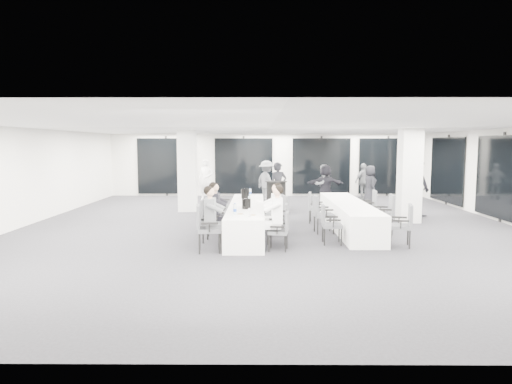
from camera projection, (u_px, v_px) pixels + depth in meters
room at (298, 176)px, 13.76m from camera, size 14.04×16.04×2.84m
column_left at (187, 171)px, 15.86m from camera, size 0.60×0.60×2.80m
column_right at (410, 176)px, 13.62m from camera, size 0.60×0.60×2.80m
banquet_table_main at (247, 219)px, 12.04m from camera, size 0.90×5.00×0.75m
banquet_table_side at (349, 216)px, 12.53m from camera, size 0.90×5.00×0.75m
cocktail_table at (276, 196)px, 15.83m from camera, size 0.76×0.76×1.05m
chair_main_left_near at (205, 225)px, 9.87m from camera, size 0.57×0.62×1.03m
chair_main_left_second at (210, 218)px, 10.90m from camera, size 0.58×0.63×1.02m
chair_main_left_mid at (214, 214)px, 11.74m from camera, size 0.49×0.54×0.94m
chair_main_left_fourth at (217, 210)px, 12.49m from camera, size 0.50×0.55×0.94m
chair_main_left_far at (220, 203)px, 13.66m from camera, size 0.53×0.58×1.00m
chair_main_right_near at (282, 228)px, 10.02m from camera, size 0.49×0.53×0.86m
chair_main_right_second at (280, 221)px, 10.73m from camera, size 0.51×0.56×0.94m
chair_main_right_mid at (279, 213)px, 11.65m from camera, size 0.62×0.65×1.03m
chair_main_right_fourth at (277, 211)px, 12.47m from camera, size 0.47×0.52×0.91m
chair_main_right_far at (276, 206)px, 13.55m from camera, size 0.53×0.57×0.91m
chair_side_left_near at (329, 222)px, 10.67m from camera, size 0.49×0.54×0.93m
chair_side_left_mid at (321, 212)px, 11.98m from camera, size 0.54×0.59×0.99m
chair_side_left_far at (314, 205)px, 13.55m from camera, size 0.54×0.57×0.91m
chair_side_right_near at (404, 223)px, 10.37m from camera, size 0.59×0.62×0.98m
chair_side_right_mid at (386, 211)px, 11.87m from camera, size 0.57×0.62×1.03m
chair_side_right_far at (370, 204)px, 13.57m from camera, size 0.53×0.58×0.97m
seated_guest_a at (213, 215)px, 9.86m from camera, size 0.50×0.38×1.44m
seated_guest_b at (217, 208)px, 10.86m from camera, size 0.50×0.38×1.44m
seated_guest_c at (274, 214)px, 10.00m from camera, size 0.50×0.38×1.44m
seated_guest_d at (273, 209)px, 10.71m from camera, size 0.50×0.38×1.44m
standing_guest_a at (278, 183)px, 16.22m from camera, size 0.84×0.75×1.92m
standing_guest_b at (323, 182)px, 17.67m from camera, size 0.99×0.89×1.76m
standing_guest_c at (267, 179)px, 18.39m from camera, size 1.23×1.36×1.89m
standing_guest_d at (364, 179)px, 19.27m from camera, size 1.17×1.00×1.74m
standing_guest_e at (370, 182)px, 17.70m from camera, size 0.61×0.89×1.71m
standing_guest_f at (325, 182)px, 17.54m from camera, size 1.66×0.75×1.76m
standing_guest_g at (206, 177)px, 19.13m from camera, size 0.81×0.71×1.94m
standing_guest_h at (417, 184)px, 14.77m from camera, size 0.89×1.14×2.07m
ice_bucket_near at (246, 204)px, 11.22m from camera, size 0.22×0.22×0.25m
ice_bucket_far at (245, 194)px, 13.43m from camera, size 0.24×0.24×0.27m
water_bottle_a at (235, 209)px, 10.29m from camera, size 0.08×0.08×0.24m
water_bottle_b at (249, 200)px, 12.25m from camera, size 0.06×0.06×0.19m
water_bottle_c at (250, 192)px, 14.10m from camera, size 0.07×0.07×0.21m
plate_a at (240, 214)px, 10.31m from camera, size 0.21×0.21×0.03m
plate_b at (253, 215)px, 10.15m from camera, size 0.18×0.18×0.03m
plate_c at (245, 206)px, 11.61m from camera, size 0.18×0.18×0.03m
wine_glass at (249, 210)px, 9.99m from camera, size 0.07×0.07×0.19m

